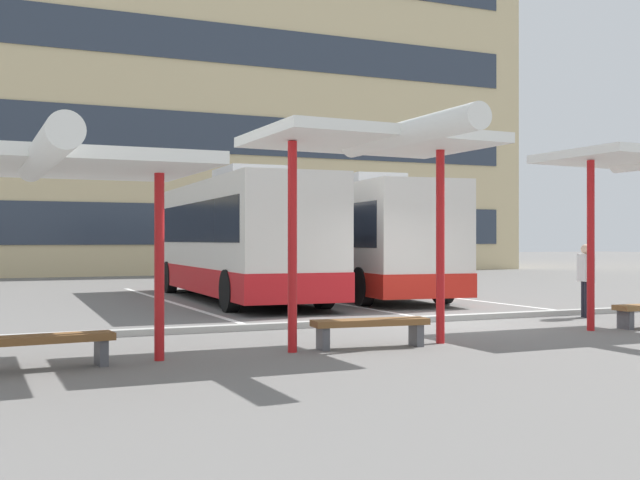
{
  "coord_description": "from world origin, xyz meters",
  "views": [
    {
      "loc": [
        -9.04,
        -13.94,
        1.68
      ],
      "look_at": [
        -1.88,
        2.21,
        1.69
      ],
      "focal_mm": 44.92,
      "sensor_mm": 36.0,
      "label": 1
    }
  ],
  "objects_px": {
    "coach_bus_0": "(237,240)",
    "bench_1": "(370,326)",
    "coach_bus_1": "(353,241)",
    "waiting_passenger_2": "(586,276)",
    "bench_0": "(35,344)",
    "waiting_shelter_0": "(36,165)",
    "waiting_shelter_1": "(377,145)"
  },
  "relations": [
    {
      "from": "bench_0",
      "to": "coach_bus_0",
      "type": "bearing_deg",
      "value": 59.9
    },
    {
      "from": "bench_0",
      "to": "waiting_shelter_1",
      "type": "height_order",
      "value": "waiting_shelter_1"
    },
    {
      "from": "bench_1",
      "to": "coach_bus_0",
      "type": "bearing_deg",
      "value": 83.47
    },
    {
      "from": "coach_bus_0",
      "to": "bench_1",
      "type": "bearing_deg",
      "value": -96.53
    },
    {
      "from": "waiting_shelter_0",
      "to": "bench_1",
      "type": "relative_size",
      "value": 2.82
    },
    {
      "from": "waiting_shelter_0",
      "to": "waiting_passenger_2",
      "type": "distance_m",
      "value": 11.96
    },
    {
      "from": "coach_bus_1",
      "to": "bench_0",
      "type": "distance_m",
      "value": 14.81
    },
    {
      "from": "coach_bus_0",
      "to": "coach_bus_1",
      "type": "relative_size",
      "value": 0.98
    },
    {
      "from": "coach_bus_1",
      "to": "waiting_shelter_1",
      "type": "relative_size",
      "value": 2.59
    },
    {
      "from": "coach_bus_0",
      "to": "waiting_passenger_2",
      "type": "distance_m",
      "value": 9.67
    },
    {
      "from": "waiting_shelter_0",
      "to": "bench_1",
      "type": "xyz_separation_m",
      "value": [
        4.96,
        0.26,
        -2.31
      ]
    },
    {
      "from": "waiting_shelter_1",
      "to": "bench_1",
      "type": "xyz_separation_m",
      "value": [
        -0.0,
        0.22,
        -2.8
      ]
    },
    {
      "from": "coach_bus_0",
      "to": "waiting_shelter_1",
      "type": "bearing_deg",
      "value": -96.4
    },
    {
      "from": "coach_bus_0",
      "to": "waiting_passenger_2",
      "type": "relative_size",
      "value": 6.73
    },
    {
      "from": "coach_bus_1",
      "to": "waiting_shelter_1",
      "type": "distance_m",
      "value": 12.13
    },
    {
      "from": "coach_bus_1",
      "to": "bench_0",
      "type": "height_order",
      "value": "coach_bus_1"
    },
    {
      "from": "waiting_shelter_1",
      "to": "coach_bus_0",
      "type": "bearing_deg",
      "value": 83.6
    },
    {
      "from": "bench_0",
      "to": "bench_1",
      "type": "relative_size",
      "value": 1.07
    },
    {
      "from": "waiting_shelter_0",
      "to": "bench_0",
      "type": "height_order",
      "value": "waiting_shelter_0"
    },
    {
      "from": "waiting_shelter_1",
      "to": "waiting_shelter_0",
      "type": "bearing_deg",
      "value": -179.54
    },
    {
      "from": "waiting_shelter_1",
      "to": "bench_1",
      "type": "distance_m",
      "value": 2.81
    },
    {
      "from": "bench_0",
      "to": "waiting_passenger_2",
      "type": "height_order",
      "value": "waiting_passenger_2"
    },
    {
      "from": "bench_0",
      "to": "waiting_passenger_2",
      "type": "relative_size",
      "value": 1.27
    },
    {
      "from": "coach_bus_0",
      "to": "coach_bus_1",
      "type": "xyz_separation_m",
      "value": [
        3.78,
        0.26,
        -0.02
      ]
    },
    {
      "from": "waiting_shelter_0",
      "to": "bench_0",
      "type": "distance_m",
      "value": 2.31
    },
    {
      "from": "waiting_passenger_2",
      "to": "waiting_shelter_1",
      "type": "bearing_deg",
      "value": -157.77
    },
    {
      "from": "waiting_shelter_0",
      "to": "bench_0",
      "type": "relative_size",
      "value": 2.64
    },
    {
      "from": "coach_bus_0",
      "to": "bench_1",
      "type": "distance_m",
      "value": 10.62
    },
    {
      "from": "coach_bus_0",
      "to": "waiting_passenger_2",
      "type": "bearing_deg",
      "value": -56.24
    },
    {
      "from": "waiting_shelter_0",
      "to": "waiting_shelter_1",
      "type": "relative_size",
      "value": 1.26
    },
    {
      "from": "waiting_shelter_0",
      "to": "waiting_passenger_2",
      "type": "bearing_deg",
      "value": 13.28
    },
    {
      "from": "waiting_shelter_0",
      "to": "coach_bus_1",
      "type": "bearing_deg",
      "value": 47.87
    }
  ]
}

